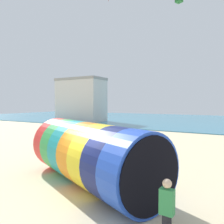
{
  "coord_description": "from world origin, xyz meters",
  "views": [
    {
      "loc": [
        5.14,
        -7.12,
        3.69
      ],
      "look_at": [
        -0.55,
        2.82,
        3.2
      ],
      "focal_mm": 35.0,
      "sensor_mm": 36.0,
      "label": 1
    }
  ],
  "objects": [
    {
      "name": "kite_handler",
      "position": [
        3.66,
        -1.76,
        0.92
      ],
      "size": [
        0.37,
        0.24,
        1.78
      ],
      "color": "black",
      "rests_on": "ground"
    },
    {
      "name": "giant_inflatable_tube",
      "position": [
        -0.53,
        0.81,
        1.4
      ],
      "size": [
        7.96,
        5.55,
        2.79
      ],
      "color": "red",
      "rests_on": "ground"
    },
    {
      "name": "sea",
      "position": [
        0.0,
        40.41,
        0.05
      ],
      "size": [
        120.0,
        40.0,
        0.1
      ],
      "primitive_type": "cube",
      "color": "teal",
      "rests_on": "ground"
    },
    {
      "name": "promenade_building",
      "position": [
        -21.51,
        27.1,
        4.24
      ],
      "size": [
        9.46,
        4.92,
        8.47
      ],
      "color": "silver",
      "rests_on": "ground"
    },
    {
      "name": "ground_plane",
      "position": [
        0.0,
        0.0,
        0.0
      ],
      "size": [
        120.0,
        120.0,
        0.0
      ],
      "primitive_type": "plane",
      "color": "beige"
    }
  ]
}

